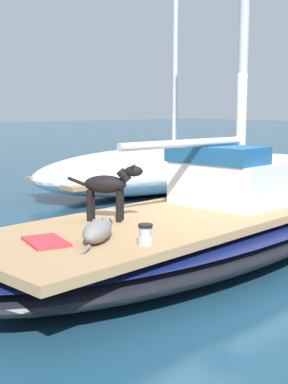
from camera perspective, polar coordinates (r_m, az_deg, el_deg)
The scene contains 8 objects.
ground_plane at distance 7.39m, azimuth 5.98°, elevation -6.96°, with size 120.00×120.00×0.00m, color navy.
sailboat_main at distance 7.31m, azimuth 6.02°, elevation -4.43°, with size 3.24×7.45×0.66m.
cabin_house at distance 8.09m, azimuth 10.94°, elevation 1.59°, with size 1.62×2.35×0.84m.
dog_black at distance 6.49m, azimuth -3.76°, elevation 0.60°, with size 0.77×0.67×0.70m.
dog_grey at distance 5.57m, azimuth -4.89°, elevation -4.13°, with size 0.67×0.79×0.22m.
deck_winch at distance 5.41m, azimuth 0.16°, elevation -4.58°, with size 0.16×0.16×0.21m.
deck_towel at distance 5.58m, azimuth -10.37°, elevation -5.20°, with size 0.56×0.36×0.03m, color #C6333D.
moored_boat_port_side at distance 12.77m, azimuth 1.05°, elevation 2.50°, with size 2.96×6.38×8.20m.
Camera 1 is at (4.91, -5.14, 2.04)m, focal length 50.24 mm.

